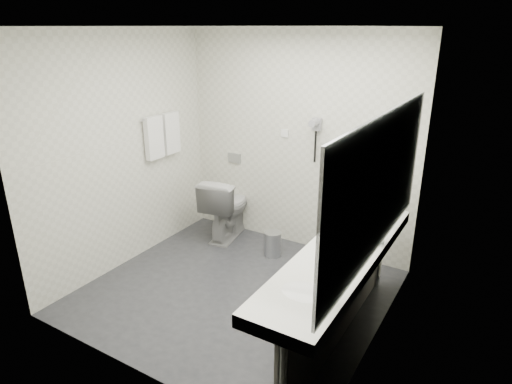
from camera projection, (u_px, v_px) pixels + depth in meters
The scene contains 30 objects.
floor at pixel (236, 292), 4.46m from camera, with size 2.80×2.80×0.00m, color #2D2E33.
ceiling at pixel (231, 26), 3.59m from camera, with size 2.80×2.80×0.00m, color white.
wall_back at pixel (297, 143), 5.07m from camera, with size 2.80×2.80×0.00m, color silver.
wall_front at pixel (126, 225), 2.98m from camera, with size 2.80×2.80×0.00m, color silver.
wall_left at pixel (123, 152), 4.71m from camera, with size 2.60×2.60×0.00m, color silver.
wall_right at pixel (388, 203), 3.35m from camera, with size 2.60×2.60×0.00m, color silver.
vanity_counter at pixel (339, 258), 3.48m from camera, with size 0.55×2.20×0.10m, color white.
vanity_panel at pixel (339, 305), 3.62m from camera, with size 0.03×2.15×0.75m, color #9C9894.
vanity_post_far at pixel (380, 253), 4.44m from camera, with size 0.06×0.06×0.75m, color silver.
mirror at pixel (381, 185), 3.13m from camera, with size 0.02×2.20×1.05m, color #B2BCC6.
basin_near at pixel (304, 294), 2.95m from camera, with size 0.40×0.31×0.05m, color white.
basin_far at pixel (366, 224), 3.99m from camera, with size 0.40×0.31×0.05m, color white.
faucet_near at pixel (333, 291), 2.82m from camera, with size 0.04×0.04×0.15m, color silver.
faucet_far at pixel (389, 219), 3.87m from camera, with size 0.04×0.04×0.15m, color silver.
soap_bottle_a at pixel (343, 240), 3.52m from camera, with size 0.05×0.05×0.12m, color beige.
soap_bottle_b at pixel (354, 239), 3.57m from camera, with size 0.07×0.07×0.09m, color beige.
glass_left at pixel (381, 239), 3.56m from camera, with size 0.06×0.06×0.11m, color silver.
glass_right at pixel (380, 236), 3.61m from camera, with size 0.06×0.06×0.11m, color silver.
toilet at pixel (227, 207), 5.53m from camera, with size 0.45×0.78×0.80m, color white.
flush_plate at pixel (234, 158), 5.58m from camera, with size 0.18×0.02×0.12m, color #B2B5BA.
pedal_bin at pixel (273, 244), 5.13m from camera, with size 0.20×0.20×0.28m, color #B2B5BA.
bin_lid at pixel (273, 233), 5.08m from camera, with size 0.20×0.20×0.01m, color #B2B5BA.
towel_rail at pixel (161, 116), 5.02m from camera, with size 0.02×0.02×0.62m, color silver.
towel_near at pixel (154, 138), 4.98m from camera, with size 0.07×0.24×0.48m, color white.
towel_far at pixel (171, 133), 5.20m from camera, with size 0.07×0.24×0.48m, color white.
dryer_cradle at pixel (317, 124), 4.84m from camera, with size 0.10×0.04×0.14m, color #97969C.
dryer_barrel at pixel (314, 123), 4.77m from camera, with size 0.08×0.08×0.14m, color #97969C.
dryer_cord at pixel (315, 147), 4.92m from camera, with size 0.02×0.02×0.35m, color black.
switch_plate_a at pixel (285, 133), 5.10m from camera, with size 0.09×0.02×0.09m, color white.
switch_plate_b at pixel (343, 141), 4.76m from camera, with size 0.09×0.02×0.09m, color white.
Camera 1 is at (2.15, -3.18, 2.50)m, focal length 31.21 mm.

